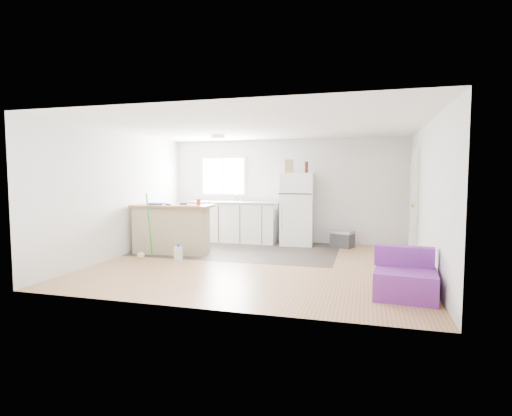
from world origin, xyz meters
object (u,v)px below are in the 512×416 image
at_px(cooler, 342,239).
at_px(red_cup, 199,202).
at_px(cleaner_jug, 178,253).
at_px(cardboard_box, 289,166).
at_px(bottle_left, 306,167).
at_px(peninsula, 172,229).
at_px(refrigerator, 297,209).
at_px(blue_tray, 158,204).
at_px(purple_seat, 405,279).
at_px(bottle_right, 306,167).
at_px(mop, 143,246).
at_px(kitchen_cabinets, 233,221).

bearing_deg(cooler, red_cup, -127.14).
bearing_deg(cooler, cleaner_jug, -119.10).
xyz_separation_m(cardboard_box, bottle_left, (0.40, -0.02, -0.02)).
height_order(peninsula, bottle_left, bottle_left).
relative_size(refrigerator, cardboard_box, 5.40).
height_order(cleaner_jug, blue_tray, blue_tray).
height_order(cooler, purple_seat, purple_seat).
height_order(cardboard_box, bottle_left, cardboard_box).
bearing_deg(purple_seat, cooler, 111.34).
bearing_deg(purple_seat, blue_tray, 163.70).
xyz_separation_m(refrigerator, red_cup, (-1.69, -1.62, 0.23)).
relative_size(refrigerator, purple_seat, 1.99).
distance_m(purple_seat, cardboard_box, 4.36).
height_order(purple_seat, cleaner_jug, purple_seat).
relative_size(refrigerator, bottle_left, 6.48).
bearing_deg(bottle_right, mop, -140.55).
height_order(refrigerator, cardboard_box, cardboard_box).
xyz_separation_m(blue_tray, bottle_left, (2.75, 1.62, 0.75)).
relative_size(peninsula, bottle_right, 6.52).
bearing_deg(cardboard_box, kitchen_cabinets, 176.67).
bearing_deg(purple_seat, refrigerator, 124.99).
height_order(refrigerator, blue_tray, refrigerator).
height_order(peninsula, red_cup, red_cup).
height_order(red_cup, cardboard_box, cardboard_box).
relative_size(purple_seat, bottle_right, 3.26).
bearing_deg(refrigerator, cleaner_jug, -132.05).
distance_m(cleaner_jug, red_cup, 1.12).
relative_size(purple_seat, bottle_left, 3.26).
relative_size(kitchen_cabinets, refrigerator, 1.32).
height_order(kitchen_cabinets, peninsula, kitchen_cabinets).
bearing_deg(kitchen_cabinets, peninsula, -113.40).
xyz_separation_m(red_cup, bottle_right, (1.89, 1.59, 0.71)).
relative_size(purple_seat, red_cup, 6.78).
bearing_deg(blue_tray, kitchen_cabinets, 59.38).
bearing_deg(bottle_right, cardboard_box, -176.12).
bearing_deg(bottle_right, bottle_left, -85.58).
bearing_deg(blue_tray, refrigerator, 33.73).
height_order(cooler, mop, mop).
bearing_deg(cooler, peninsula, -131.18).
height_order(cardboard_box, bottle_right, cardboard_box).
height_order(kitchen_cabinets, mop, mop).
bearing_deg(cleaner_jug, red_cup, 69.80).
distance_m(peninsula, cooler, 3.66).
bearing_deg(red_cup, bottle_right, 40.09).
xyz_separation_m(refrigerator, bottle_right, (0.20, -0.03, 0.93)).
bearing_deg(refrigerator, blue_tray, -149.64).
xyz_separation_m(peninsula, cooler, (3.28, 1.59, -0.31)).
xyz_separation_m(purple_seat, cleaner_jug, (-3.81, 1.23, -0.09)).
relative_size(kitchen_cabinets, blue_tray, 7.11).
relative_size(mop, bottle_left, 4.99).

